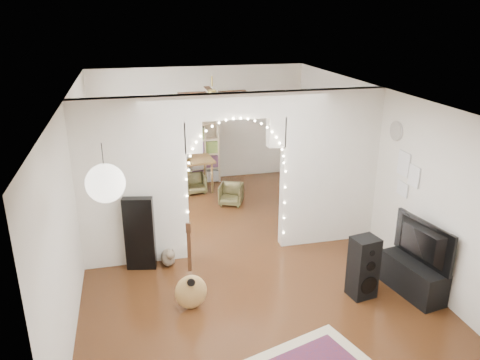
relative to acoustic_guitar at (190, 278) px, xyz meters
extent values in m
plane|color=black|center=(0.98, 1.53, -0.48)|extent=(7.50, 7.50, 0.00)
cube|color=white|center=(0.98, 1.53, 2.22)|extent=(5.00, 7.50, 0.02)
cube|color=silver|center=(0.98, 5.28, 0.87)|extent=(5.00, 0.02, 2.70)
cube|color=silver|center=(0.98, -2.22, 0.87)|extent=(5.00, 0.02, 2.70)
cube|color=silver|center=(-1.52, 1.53, 0.87)|extent=(0.02, 7.50, 2.70)
cube|color=silver|center=(3.48, 1.53, 0.87)|extent=(0.02, 7.50, 2.70)
cube|color=silver|center=(-0.67, 1.53, 0.87)|extent=(1.70, 0.20, 2.70)
cube|color=silver|center=(2.63, 1.53, 0.87)|extent=(1.70, 0.20, 2.70)
cube|color=silver|center=(0.98, 1.53, 2.02)|extent=(1.60, 0.20, 0.40)
cube|color=white|center=(-1.49, 3.33, 1.02)|extent=(0.04, 1.20, 1.40)
cylinder|color=white|center=(3.46, 0.93, 1.62)|extent=(0.03, 0.31, 0.31)
sphere|color=white|center=(-0.92, -0.87, 1.77)|extent=(0.40, 0.40, 0.40)
cube|color=black|center=(-0.62, 1.28, 0.12)|extent=(0.48, 0.24, 1.20)
ellipsoid|color=tan|center=(0.00, 0.00, -0.02)|extent=(0.46, 0.23, 0.53)
cube|color=black|center=(0.00, 0.00, 0.42)|extent=(0.05, 0.04, 0.61)
cube|color=black|center=(0.00, 0.00, 0.76)|extent=(0.07, 0.04, 0.13)
ellipsoid|color=brown|center=(-0.20, 1.28, -0.35)|extent=(0.30, 0.40, 0.26)
sphere|color=brown|center=(-0.17, 1.13, -0.23)|extent=(0.18, 0.18, 0.15)
cone|color=brown|center=(-0.21, 1.13, -0.15)|extent=(0.05, 0.05, 0.05)
cone|color=brown|center=(-0.13, 1.13, -0.15)|extent=(0.05, 0.05, 0.05)
cylinder|color=brown|center=(-0.24, 1.47, -0.44)|extent=(0.08, 0.24, 0.08)
cube|color=black|center=(2.43, -0.25, -0.02)|extent=(0.40, 0.36, 0.92)
cylinder|color=black|center=(2.46, -0.40, -0.23)|extent=(0.26, 0.06, 0.27)
cylinder|color=black|center=(2.46, -0.40, 0.08)|extent=(0.14, 0.04, 0.14)
cylinder|color=black|center=(2.46, -0.40, 0.28)|extent=(0.08, 0.03, 0.08)
cube|color=black|center=(3.18, -0.36, -0.23)|extent=(0.57, 1.05, 0.50)
imported|color=black|center=(3.18, -0.36, 0.33)|extent=(0.32, 1.08, 0.62)
cube|color=beige|center=(0.69, 5.03, 0.23)|extent=(1.41, 0.87, 1.42)
cube|color=brown|center=(0.52, 4.51, 0.25)|extent=(1.28, 0.92, 0.05)
cylinder|color=brown|center=(0.04, 4.13, -0.13)|extent=(0.05, 0.05, 0.70)
cylinder|color=brown|center=(1.07, 4.24, -0.13)|extent=(0.05, 0.05, 0.70)
cylinder|color=brown|center=(-0.03, 4.77, -0.13)|extent=(0.05, 0.05, 0.70)
cylinder|color=brown|center=(1.00, 4.88, -0.13)|extent=(0.05, 0.05, 0.70)
imported|color=silver|center=(0.52, 4.51, 0.37)|extent=(0.20, 0.20, 0.19)
imported|color=#4D4626|center=(0.70, 4.35, -0.27)|extent=(0.49, 0.50, 0.43)
imported|color=#4D4626|center=(1.34, 3.52, -0.26)|extent=(0.62, 0.63, 0.44)
camera|label=1|loc=(-0.63, -5.49, 3.41)|focal=35.00mm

